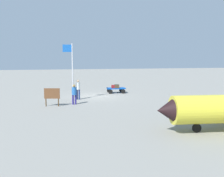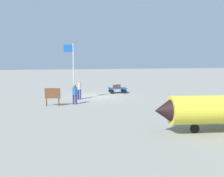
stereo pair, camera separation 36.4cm
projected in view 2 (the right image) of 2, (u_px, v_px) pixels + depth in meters
The scene contains 9 objects.
ground_plane at pixel (96, 96), 23.76m from camera, with size 120.00×120.00×0.00m, color gray.
luggage_cart at pixel (117, 89), 25.89m from camera, with size 1.96×1.29×0.54m.
suitcase_tan at pixel (116, 87), 25.68m from camera, with size 0.68×0.47×0.31m.
suitcase_maroon at pixel (117, 86), 26.16m from camera, with size 0.50×0.39×0.36m.
suitcase_dark at pixel (118, 86), 25.63m from camera, with size 0.52×0.49×0.36m.
worker_lead at pixel (79, 88), 21.83m from camera, with size 0.43×0.43×1.73m.
worker_trailing at pixel (75, 93), 19.45m from camera, with size 0.37×0.37×1.57m.
flagpole at pixel (72, 67), 21.16m from camera, with size 0.84×0.10×4.82m.
signboard at pixel (53, 94), 18.73m from camera, with size 1.15×0.33×1.36m.
Camera 2 is at (3.78, 23.25, 3.57)m, focal length 40.07 mm.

